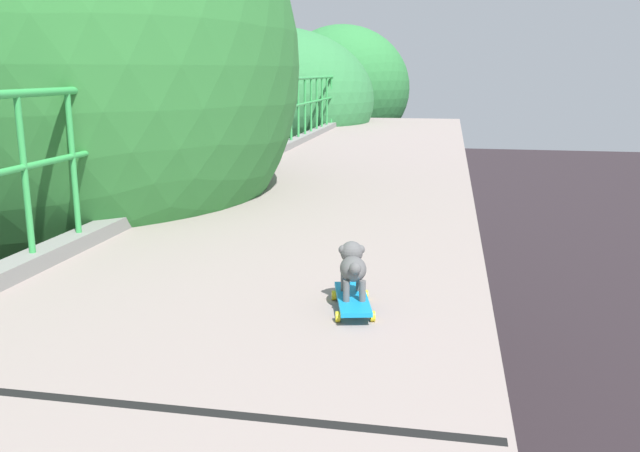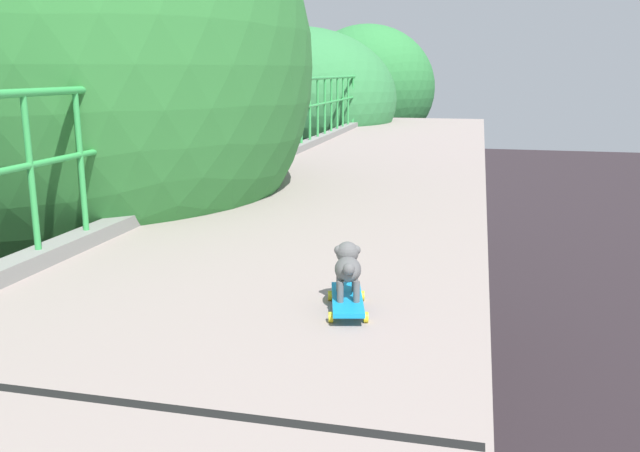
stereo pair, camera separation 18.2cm
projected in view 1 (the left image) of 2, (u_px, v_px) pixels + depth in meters
overpass_deck at (172, 395)px, 3.15m from camera, size 3.05×32.39×0.40m
city_bus at (126, 219)px, 24.22m from camera, size 2.59×11.52×3.00m
roadside_tree_mid at (45, 71)px, 7.24m from camera, size 5.55×5.55×9.72m
roadside_tree_far at (277, 101)px, 17.47m from camera, size 5.11×5.11×8.11m
roadside_tree_farthest at (342, 90)px, 25.36m from camera, size 5.12×5.12×8.70m
toy_skateboard at (352, 299)px, 3.69m from camera, size 0.30×0.56×0.08m
small_dog at (353, 265)px, 3.69m from camera, size 0.20×0.34×0.29m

